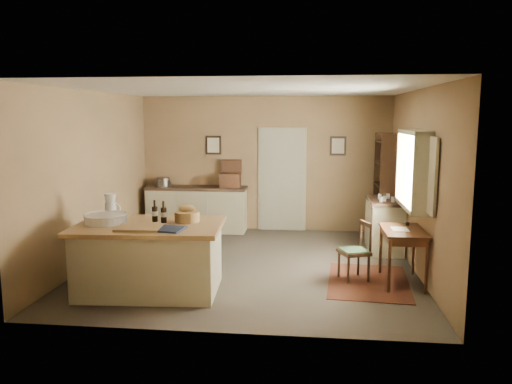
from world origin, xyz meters
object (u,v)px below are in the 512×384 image
right_cabinet (385,225)px  writing_desk (403,236)px  desk_chair (354,252)px  sideboard (197,207)px  shelving_unit (388,188)px  work_island (149,256)px

right_cabinet → writing_desk: bearing=-90.0°
desk_chair → sideboard: bearing=114.5°
sideboard → shelving_unit: bearing=-5.4°
desk_chair → right_cabinet: bearing=46.5°
desk_chair → right_cabinet: right_cabinet is taller
sideboard → shelving_unit: size_ratio=1.01×
right_cabinet → shelving_unit: (0.15, 0.77, 0.54)m
work_island → right_cabinet: 4.14m
work_island → writing_desk: (3.39, 0.68, 0.19)m
sideboard → work_island: bearing=-87.5°
right_cabinet → shelving_unit: size_ratio=0.51×
writing_desk → desk_chair: size_ratio=1.12×
work_island → writing_desk: bearing=7.9°
writing_desk → shelving_unit: 2.51m
sideboard → desk_chair: (2.89, -2.77, -0.07)m
work_island → writing_desk: size_ratio=2.17×
writing_desk → shelving_unit: size_ratio=0.46×
right_cabinet → shelving_unit: 0.95m
desk_chair → work_island: bearing=173.6°
work_island → shelving_unit: size_ratio=0.99×
sideboard → writing_desk: bearing=-38.6°
work_island → desk_chair: 2.83m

